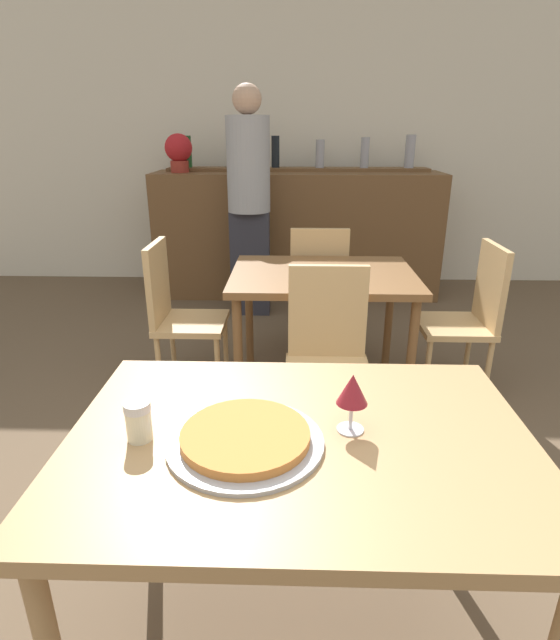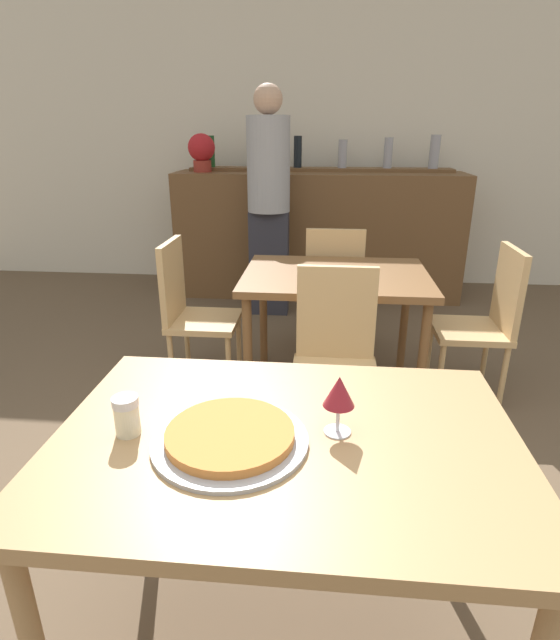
% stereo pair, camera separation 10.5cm
% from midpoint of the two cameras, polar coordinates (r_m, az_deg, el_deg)
% --- Properties ---
extents(wall_back, '(8.00, 0.05, 2.80)m').
position_cam_midpoint_polar(wall_back, '(5.16, 5.34, 19.90)').
color(wall_back, silver).
rests_on(wall_back, ground_plane).
extents(dining_table_near, '(1.18, 0.83, 0.76)m').
position_cam_midpoint_polar(dining_table_near, '(1.34, 3.00, -15.83)').
color(dining_table_near, '#A87F51').
rests_on(dining_table_near, ground_plane).
extents(dining_table_far, '(1.03, 0.78, 0.73)m').
position_cam_midpoint_polar(dining_table_far, '(2.86, 7.39, 3.68)').
color(dining_table_far, brown).
rests_on(dining_table_far, ground_plane).
extents(bar_counter, '(2.60, 0.56, 1.13)m').
position_cam_midpoint_polar(bar_counter, '(4.74, 4.96, 9.65)').
color(bar_counter, brown).
rests_on(bar_counter, ground_plane).
extents(bar_back_shelf, '(2.39, 0.24, 0.33)m').
position_cam_midpoint_polar(bar_back_shelf, '(4.80, 5.37, 17.45)').
color(bar_back_shelf, brown).
rests_on(bar_back_shelf, bar_counter).
extents(chair_far_side_front, '(0.40, 0.40, 0.90)m').
position_cam_midpoint_polar(chair_far_side_front, '(2.39, 7.58, -3.60)').
color(chair_far_side_front, tan).
rests_on(chair_far_side_front, ground_plane).
extents(chair_far_side_back, '(0.40, 0.40, 0.90)m').
position_cam_midpoint_polar(chair_far_side_back, '(3.43, 7.03, 4.15)').
color(chair_far_side_back, tan).
rests_on(chair_far_side_back, ground_plane).
extents(chair_far_side_left, '(0.40, 0.40, 0.90)m').
position_cam_midpoint_polar(chair_far_side_left, '(2.99, -9.24, 1.49)').
color(chair_far_side_left, tan).
rests_on(chair_far_side_left, ground_plane).
extents(chair_far_side_right, '(0.40, 0.40, 0.90)m').
position_cam_midpoint_polar(chair_far_side_right, '(3.06, 23.41, 0.38)').
color(chair_far_side_right, tan).
rests_on(chair_far_side_right, ground_plane).
extents(pizza_tray, '(0.39, 0.39, 0.04)m').
position_cam_midpoint_polar(pizza_tray, '(1.26, -3.30, -13.24)').
color(pizza_tray, '#A3A3A8').
rests_on(pizza_tray, dining_table_near).
extents(cheese_shaker, '(0.07, 0.07, 0.10)m').
position_cam_midpoint_polar(cheese_shaker, '(1.32, -14.92, -10.53)').
color(cheese_shaker, beige).
rests_on(cheese_shaker, dining_table_near).
extents(person_standing, '(0.34, 0.34, 1.81)m').
position_cam_midpoint_polar(person_standing, '(4.12, -0.54, 14.03)').
color(person_standing, '#2D2D38').
rests_on(person_standing, ground_plane).
extents(wine_glass, '(0.08, 0.08, 0.16)m').
position_cam_midpoint_polar(wine_glass, '(1.26, 9.16, -8.27)').
color(wine_glass, silver).
rests_on(wine_glass, dining_table_near).
extents(potted_plant, '(0.24, 0.24, 0.33)m').
position_cam_midpoint_polar(potted_plant, '(4.73, -8.29, 18.62)').
color(potted_plant, maroon).
rests_on(potted_plant, bar_counter).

